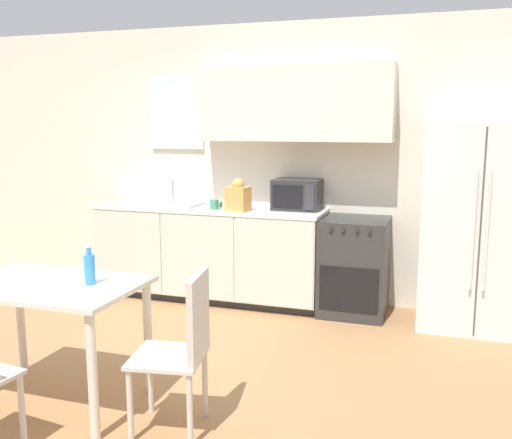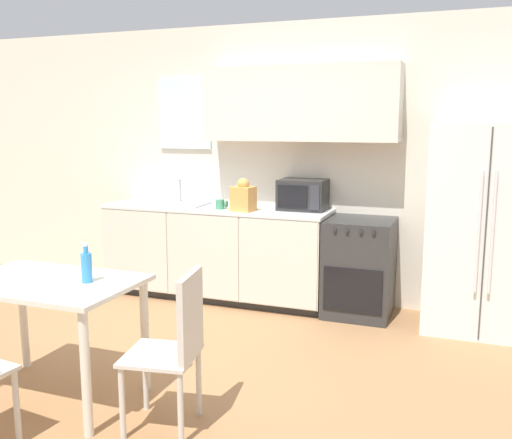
% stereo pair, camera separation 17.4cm
% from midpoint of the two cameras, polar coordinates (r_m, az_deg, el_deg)
% --- Properties ---
extents(ground_plane, '(12.00, 12.00, 0.00)m').
position_cam_midpoint_polar(ground_plane, '(4.18, -8.28, -15.24)').
color(ground_plane, '#9E7047').
extents(wall_back, '(12.00, 0.38, 2.70)m').
position_cam_midpoint_polar(wall_back, '(5.66, 0.93, 6.66)').
color(wall_back, beige).
rests_on(wall_back, ground_plane).
extents(kitchen_counter, '(2.29, 0.63, 0.93)m').
position_cam_midpoint_polar(kitchen_counter, '(5.72, -5.51, -3.31)').
color(kitchen_counter, '#333333').
rests_on(kitchen_counter, ground_plane).
extents(oven_range, '(0.60, 0.62, 0.89)m').
position_cam_midpoint_polar(oven_range, '(5.33, 8.87, -4.66)').
color(oven_range, '#2D2D2D').
rests_on(oven_range, ground_plane).
extents(refrigerator, '(0.92, 0.70, 1.75)m').
position_cam_midpoint_polar(refrigerator, '(5.15, 20.41, -0.73)').
color(refrigerator, silver).
rests_on(refrigerator, ground_plane).
extents(kitchen_sink, '(0.69, 0.39, 0.25)m').
position_cam_midpoint_polar(kitchen_sink, '(5.84, -9.79, 1.61)').
color(kitchen_sink, '#B7BABC').
rests_on(kitchen_sink, kitchen_counter).
extents(microwave, '(0.44, 0.33, 0.29)m').
position_cam_midpoint_polar(microwave, '(5.43, 3.22, 2.51)').
color(microwave, '#282828').
rests_on(microwave, kitchen_counter).
extents(coffee_mug, '(0.12, 0.09, 0.09)m').
position_cam_midpoint_polar(coffee_mug, '(5.48, -5.04, 1.51)').
color(coffee_mug, '#3F8C66').
rests_on(coffee_mug, kitchen_counter).
extents(grocery_bag_0, '(0.22, 0.20, 0.31)m').
position_cam_midpoint_polar(grocery_bag_0, '(5.33, -2.75, 2.27)').
color(grocery_bag_0, '#DB994C').
rests_on(grocery_bag_0, kitchen_counter).
extents(dining_table, '(1.13, 0.74, 0.78)m').
position_cam_midpoint_polar(dining_table, '(3.81, -21.20, -7.68)').
color(dining_table, beige).
rests_on(dining_table, ground_plane).
extents(dining_chair_side, '(0.46, 0.46, 0.93)m').
position_cam_midpoint_polar(dining_chair_side, '(3.31, -8.72, -11.99)').
color(dining_chair_side, beige).
rests_on(dining_chair_side, ground_plane).
extents(drink_bottle, '(0.07, 0.07, 0.25)m').
position_cam_midpoint_polar(drink_bottle, '(3.64, -17.63, -4.67)').
color(drink_bottle, '#338CD8').
rests_on(drink_bottle, dining_table).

